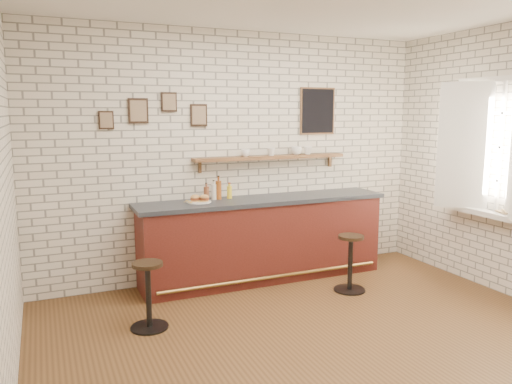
# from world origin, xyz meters

# --- Properties ---
(ground) EXTENTS (5.00, 5.00, 0.00)m
(ground) POSITION_xyz_m (0.00, 0.00, 0.00)
(ground) COLOR brown
(ground) RESTS_ON ground
(bar_counter) EXTENTS (3.10, 0.65, 1.01)m
(bar_counter) POSITION_xyz_m (0.21, 1.70, 0.51)
(bar_counter) COLOR #571D17
(bar_counter) RESTS_ON ground
(sandwich_plate) EXTENTS (0.28, 0.28, 0.01)m
(sandwich_plate) POSITION_xyz_m (-0.59, 1.73, 1.02)
(sandwich_plate) COLOR white
(sandwich_plate) RESTS_ON bar_counter
(ciabatta_sandwich) EXTENTS (0.24, 0.17, 0.07)m
(ciabatta_sandwich) POSITION_xyz_m (-0.58, 1.73, 1.06)
(ciabatta_sandwich) COLOR tan
(ciabatta_sandwich) RESTS_ON sandwich_plate
(potato_chips) EXTENTS (0.26, 0.19, 0.00)m
(potato_chips) POSITION_xyz_m (-0.62, 1.73, 1.02)
(potato_chips) COLOR gold
(potato_chips) RESTS_ON sandwich_plate
(bitters_bottle_brown) EXTENTS (0.06, 0.06, 0.21)m
(bitters_bottle_brown) POSITION_xyz_m (-0.46, 1.84, 1.09)
(bitters_bottle_brown) COLOR brown
(bitters_bottle_brown) RESTS_ON bar_counter
(bitters_bottle_white) EXTENTS (0.06, 0.06, 0.23)m
(bitters_bottle_white) POSITION_xyz_m (-0.37, 1.84, 1.10)
(bitters_bottle_white) COLOR beige
(bitters_bottle_white) RESTS_ON bar_counter
(bitters_bottle_amber) EXTENTS (0.07, 0.07, 0.28)m
(bitters_bottle_amber) POSITION_xyz_m (-0.31, 1.84, 1.13)
(bitters_bottle_amber) COLOR brown
(bitters_bottle_amber) RESTS_ON bar_counter
(condiment_bottle_yellow) EXTENTS (0.06, 0.06, 0.19)m
(condiment_bottle_yellow) POSITION_xyz_m (-0.17, 1.84, 1.09)
(condiment_bottle_yellow) COLOR yellow
(condiment_bottle_yellow) RESTS_ON bar_counter
(bar_stool_left) EXTENTS (0.36, 0.36, 0.65)m
(bar_stool_left) POSITION_xyz_m (-1.38, 0.82, 0.35)
(bar_stool_left) COLOR black
(bar_stool_left) RESTS_ON ground
(bar_stool_right) EXTENTS (0.36, 0.36, 0.65)m
(bar_stool_right) POSITION_xyz_m (0.95, 0.92, 0.35)
(bar_stool_right) COLOR black
(bar_stool_right) RESTS_ON ground
(wall_shelf) EXTENTS (2.00, 0.18, 0.18)m
(wall_shelf) POSITION_xyz_m (0.40, 1.90, 1.48)
(wall_shelf) COLOR brown
(wall_shelf) RESTS_ON ground
(shelf_cup_a) EXTENTS (0.13, 0.13, 0.09)m
(shelf_cup_a) POSITION_xyz_m (0.06, 1.90, 1.55)
(shelf_cup_a) COLOR white
(shelf_cup_a) RESTS_ON wall_shelf
(shelf_cup_b) EXTENTS (0.12, 0.12, 0.10)m
(shelf_cup_b) POSITION_xyz_m (0.40, 1.90, 1.55)
(shelf_cup_b) COLOR white
(shelf_cup_b) RESTS_ON wall_shelf
(shelf_cup_c) EXTENTS (0.18, 0.18, 0.11)m
(shelf_cup_c) POSITION_xyz_m (0.76, 1.90, 1.55)
(shelf_cup_c) COLOR white
(shelf_cup_c) RESTS_ON wall_shelf
(shelf_cup_d) EXTENTS (0.12, 0.12, 0.10)m
(shelf_cup_d) POSITION_xyz_m (0.92, 1.90, 1.55)
(shelf_cup_d) COLOR white
(shelf_cup_d) RESTS_ON wall_shelf
(back_wall_decor) EXTENTS (2.96, 0.02, 0.56)m
(back_wall_decor) POSITION_xyz_m (0.23, 1.98, 2.05)
(back_wall_decor) COLOR black
(back_wall_decor) RESTS_ON ground
(window_sill) EXTENTS (0.20, 1.35, 0.06)m
(window_sill) POSITION_xyz_m (2.40, 0.30, 0.90)
(window_sill) COLOR white
(window_sill) RESTS_ON ground
(casement_window) EXTENTS (0.40, 1.30, 1.56)m
(casement_window) POSITION_xyz_m (2.36, 0.30, 1.65)
(casement_window) COLOR white
(casement_window) RESTS_ON ground
(book_lower) EXTENTS (0.23, 0.27, 0.02)m
(book_lower) POSITION_xyz_m (2.38, 0.15, 0.94)
(book_lower) COLOR tan
(book_lower) RESTS_ON window_sill
(book_upper) EXTENTS (0.28, 0.30, 0.02)m
(book_upper) POSITION_xyz_m (2.38, 0.12, 0.96)
(book_upper) COLOR tan
(book_upper) RESTS_ON book_lower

